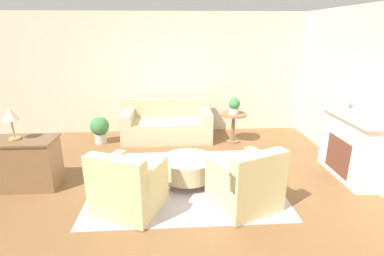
% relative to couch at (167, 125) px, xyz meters
% --- Properties ---
extents(ground_plane, '(16.00, 16.00, 0.00)m').
position_rel_couch_xyz_m(ground_plane, '(0.32, -2.11, -0.32)').
color(ground_plane, brown).
extents(wall_back, '(9.36, 0.12, 2.80)m').
position_rel_couch_xyz_m(wall_back, '(0.32, 0.63, 1.08)').
color(wall_back, beige).
rests_on(wall_back, ground_plane).
extents(wall_right, '(0.12, 9.88, 2.80)m').
position_rel_couch_xyz_m(wall_right, '(3.32, -2.11, 1.08)').
color(wall_right, beige).
rests_on(wall_right, ground_plane).
extents(rug, '(2.97, 2.47, 0.01)m').
position_rel_couch_xyz_m(rug, '(0.32, -2.11, -0.31)').
color(rug, '#BCB2C1').
rests_on(rug, ground_plane).
extents(couch, '(1.98, 0.97, 0.86)m').
position_rel_couch_xyz_m(couch, '(0.00, 0.00, 0.00)').
color(couch, '#C6B289').
rests_on(couch, ground_plane).
extents(armchair_left, '(1.06, 1.05, 0.90)m').
position_rel_couch_xyz_m(armchair_left, '(-0.50, -2.91, 0.04)').
color(armchair_left, beige).
rests_on(armchair_left, rug).
extents(armchair_right, '(1.06, 1.05, 0.90)m').
position_rel_couch_xyz_m(armchair_right, '(1.13, -2.91, 0.04)').
color(armchair_right, beige).
rests_on(armchair_right, rug).
extents(ottoman_table, '(0.87, 0.87, 0.42)m').
position_rel_couch_xyz_m(ottoman_table, '(0.35, -2.15, -0.04)').
color(ottoman_table, '#C6B289').
rests_on(ottoman_table, rug).
extents(side_table, '(0.57, 0.57, 0.65)m').
position_rel_couch_xyz_m(side_table, '(1.47, -0.30, 0.13)').
color(side_table, olive).
rests_on(side_table, ground_plane).
extents(fireplace, '(0.44, 1.37, 1.10)m').
position_rel_couch_xyz_m(fireplace, '(3.07, -2.08, 0.26)').
color(fireplace, white).
rests_on(fireplace, ground_plane).
extents(dresser, '(1.18, 0.57, 0.80)m').
position_rel_couch_xyz_m(dresser, '(-2.28, -2.10, 0.10)').
color(dresser, olive).
rests_on(dresser, ground_plane).
extents(vase_mantel_near, '(0.19, 0.19, 0.32)m').
position_rel_couch_xyz_m(vase_mantel_near, '(3.06, -1.73, 0.91)').
color(vase_mantel_near, silver).
rests_on(vase_mantel_near, fireplace).
extents(vase_mantel_far, '(0.17, 0.17, 0.21)m').
position_rel_couch_xyz_m(vase_mantel_far, '(3.06, -2.43, 0.87)').
color(vase_mantel_far, silver).
rests_on(vase_mantel_far, fireplace).
extents(potted_plant_on_side_table, '(0.25, 0.25, 0.35)m').
position_rel_couch_xyz_m(potted_plant_on_side_table, '(1.47, -0.30, 0.51)').
color(potted_plant_on_side_table, beige).
rests_on(potted_plant_on_side_table, side_table).
extents(potted_plant_floor, '(0.41, 0.41, 0.60)m').
position_rel_couch_xyz_m(potted_plant_floor, '(-1.47, -0.21, 0.03)').
color(potted_plant_floor, beige).
rests_on(potted_plant_floor, ground_plane).
extents(table_lamp, '(0.23, 0.23, 0.51)m').
position_rel_couch_xyz_m(table_lamp, '(-2.28, -2.10, 0.86)').
color(table_lamp, tan).
rests_on(table_lamp, dresser).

